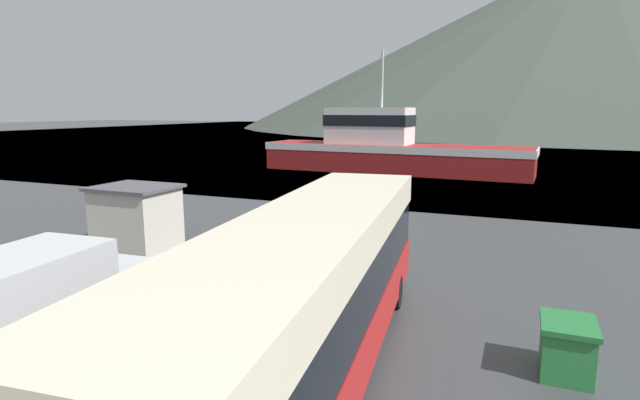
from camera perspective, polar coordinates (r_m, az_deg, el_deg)
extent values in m
plane|color=slate|center=(146.12, 20.86, 7.53)|extent=(240.00, 240.00, 0.00)
cone|color=#3D473D|center=(190.08, 28.50, 15.80)|extent=(223.00, 223.00, 55.09)
cube|color=red|center=(10.13, -1.01, -15.43)|extent=(3.77, 12.64, 1.04)
cube|color=black|center=(9.70, -1.03, -9.47)|extent=(3.69, 12.38, 1.19)
cube|color=beige|center=(9.42, -1.05, -3.90)|extent=(3.77, 12.64, 0.75)
cube|color=black|center=(15.60, 5.75, -2.68)|extent=(2.15, 0.29, 1.61)
cylinder|color=black|center=(14.47, 0.02, -9.58)|extent=(0.39, 0.93, 0.90)
cylinder|color=black|center=(14.07, 8.60, -10.30)|extent=(0.39, 0.93, 0.90)
cube|color=silver|center=(13.55, -22.38, -9.48)|extent=(2.08, 2.00, 1.23)
cube|color=black|center=(12.61, -25.37, -6.35)|extent=(1.65, 0.18, 0.79)
cylinder|color=black|center=(14.14, -25.60, -11.56)|extent=(0.27, 0.71, 0.70)
cylinder|color=black|center=(13.07, -19.94, -12.95)|extent=(0.27, 0.71, 0.70)
cube|color=maroon|center=(43.86, 8.41, 4.73)|extent=(23.03, 6.10, 2.40)
cube|color=white|center=(43.78, 8.44, 5.90)|extent=(23.26, 6.16, 0.60)
cube|color=white|center=(44.41, 5.66, 8.44)|extent=(7.48, 3.76, 3.14)
cube|color=black|center=(44.39, 5.67, 9.05)|extent=(7.63, 3.87, 0.94)
cylinder|color=#B2B2B7|center=(44.10, 7.13, 13.57)|extent=(0.20, 0.20, 4.80)
cube|color=#287F3D|center=(11.75, 26.35, -15.21)|extent=(0.96, 1.17, 1.04)
cube|color=#226C34|center=(11.52, 26.58, -12.60)|extent=(1.06, 1.29, 0.12)
cube|color=beige|center=(20.62, -20.22, -2.06)|extent=(2.72, 2.26, 2.37)
cube|color=#4C4C51|center=(20.40, -20.43, 1.36)|extent=(3.00, 2.49, 0.12)
cube|color=#19234C|center=(55.68, 15.45, 4.86)|extent=(5.27, 4.86, 0.90)
cylinder|color=black|center=(26.06, 7.83, -0.91)|extent=(0.33, 0.33, 0.69)
sphere|color=black|center=(25.98, 7.85, 0.05)|extent=(0.38, 0.38, 0.38)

